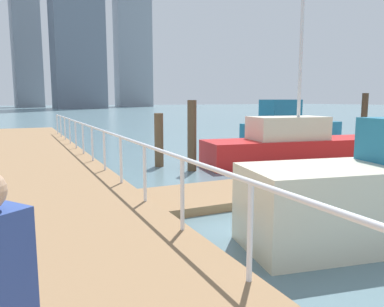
{
  "coord_description": "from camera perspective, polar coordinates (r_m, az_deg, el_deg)",
  "views": [
    {
      "loc": [
        -5.25,
        2.73,
        2.26
      ],
      "look_at": [
        -1.44,
        10.79,
        0.98
      ],
      "focal_mm": 34.98,
      "sensor_mm": 36.0,
      "label": 1
    }
  ],
  "objects": [
    {
      "name": "dock_piling_1",
      "position": [
        18.44,
        24.71,
        4.38
      ],
      "size": [
        0.27,
        0.27,
        2.56
      ],
      "primitive_type": "cylinder",
      "color": "#473826",
      "rests_on": "ground_plane"
    },
    {
      "name": "skyline_tower_4",
      "position": [
        132.13,
        -9.03,
        16.58
      ],
      "size": [
        11.56,
        7.91,
        43.57
      ],
      "primitive_type": "cube",
      "rotation": [
        0.0,
        0.0,
        -0.02
      ],
      "color": "#8C939E",
      "rests_on": "ground_plane"
    },
    {
      "name": "dock_piling_0",
      "position": [
        12.78,
        -5.07,
        2.06
      ],
      "size": [
        0.3,
        0.3,
        1.82
      ],
      "primitive_type": "cylinder",
      "color": "brown",
      "rests_on": "ground_plane"
    },
    {
      "name": "moored_boat_4",
      "position": [
        13.76,
        15.43,
        1.14
      ],
      "size": [
        6.97,
        2.72,
        7.02
      ],
      "color": "red",
      "rests_on": "ground_plane"
    },
    {
      "name": "ground_plane",
      "position": [
        18.19,
        -8.33,
        0.94
      ],
      "size": [
        300.0,
        300.0,
        0.0
      ],
      "primitive_type": "plane",
      "color": "slate"
    },
    {
      "name": "moored_boat_2",
      "position": [
        20.08,
        14.73,
        3.72
      ],
      "size": [
        5.97,
        1.9,
        2.28
      ],
      "color": "#1E6B8C",
      "rests_on": "ground_plane"
    },
    {
      "name": "dock_piling_4",
      "position": [
        11.9,
        -0.01,
        2.71
      ],
      "size": [
        0.29,
        0.29,
        2.26
      ],
      "primitive_type": "cylinder",
      "color": "brown",
      "rests_on": "ground_plane"
    },
    {
      "name": "boardwalk_railing",
      "position": [
        7.69,
        -9.24,
        0.44
      ],
      "size": [
        0.06,
        29.12,
        1.08
      ],
      "color": "white",
      "rests_on": "boardwalk"
    },
    {
      "name": "floating_dock",
      "position": [
        11.17,
        22.1,
        -3.66
      ],
      "size": [
        12.73,
        2.0,
        0.18
      ],
      "primitive_type": "cube",
      "color": "#93704C",
      "rests_on": "ground_plane"
    }
  ]
}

